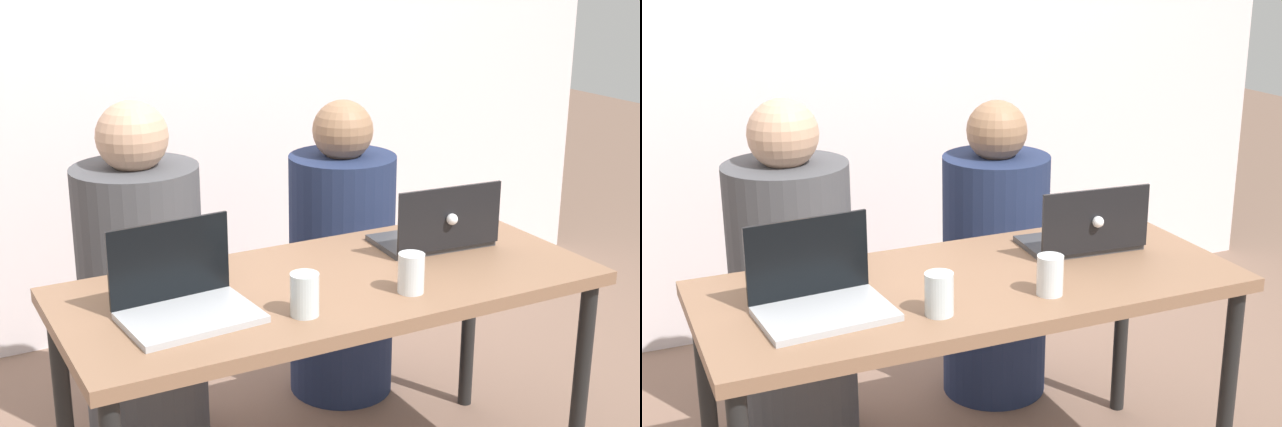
% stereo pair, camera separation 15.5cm
% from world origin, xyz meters
% --- Properties ---
extents(back_wall, '(4.50, 0.10, 2.58)m').
position_xyz_m(back_wall, '(0.00, 1.52, 1.29)').
color(back_wall, silver).
rests_on(back_wall, ground).
extents(desk, '(1.55, 0.67, 0.73)m').
position_xyz_m(desk, '(0.00, 0.00, 0.66)').
color(desk, '#896248').
rests_on(desk, ground).
extents(person_on_left, '(0.51, 0.51, 1.18)m').
position_xyz_m(person_on_left, '(-0.38, 0.62, 0.52)').
color(person_on_left, '#48494E').
rests_on(person_on_left, ground).
extents(person_on_right, '(0.43, 0.43, 1.12)m').
position_xyz_m(person_on_right, '(0.38, 0.62, 0.50)').
color(person_on_right, '#202B4D').
rests_on(person_on_right, ground).
extents(laptop_front_left, '(0.35, 0.29, 0.23)m').
position_xyz_m(laptop_front_left, '(-0.46, -0.04, 0.78)').
color(laptop_front_left, '#B3B6BB').
rests_on(laptop_front_left, desk).
extents(laptop_back_right, '(0.37, 0.26, 0.21)m').
position_xyz_m(laptop_back_right, '(0.43, 0.09, 0.78)').
color(laptop_back_right, '#3A3A3D').
rests_on(laptop_back_right, desk).
extents(water_glass_left, '(0.08, 0.08, 0.11)m').
position_xyz_m(water_glass_left, '(-0.18, -0.18, 0.78)').
color(water_glass_left, silver).
rests_on(water_glass_left, desk).
extents(water_glass_right, '(0.07, 0.07, 0.11)m').
position_xyz_m(water_glass_right, '(0.15, -0.18, 0.78)').
color(water_glass_right, white).
rests_on(water_glass_right, desk).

